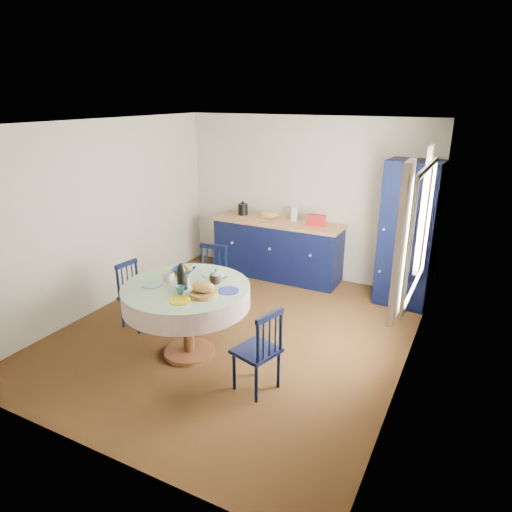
% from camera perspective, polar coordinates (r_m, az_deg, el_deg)
% --- Properties ---
extents(floor, '(4.50, 4.50, 0.00)m').
position_cam_1_polar(floor, '(5.73, -2.68, -9.56)').
color(floor, black).
rests_on(floor, ground).
extents(ceiling, '(4.50, 4.50, 0.00)m').
position_cam_1_polar(ceiling, '(5.01, -3.14, 16.27)').
color(ceiling, white).
rests_on(ceiling, wall_back).
extents(wall_back, '(4.00, 0.02, 2.50)m').
position_cam_1_polar(wall_back, '(7.21, 6.13, 7.14)').
color(wall_back, silver).
rests_on(wall_back, floor).
extents(wall_left, '(0.02, 4.50, 2.50)m').
position_cam_1_polar(wall_left, '(6.44, -18.56, 4.74)').
color(wall_left, silver).
rests_on(wall_left, floor).
extents(wall_right, '(0.02, 4.50, 2.50)m').
position_cam_1_polar(wall_right, '(4.62, 19.15, -0.97)').
color(wall_right, silver).
rests_on(wall_right, floor).
extents(window, '(0.10, 1.74, 1.45)m').
position_cam_1_polar(window, '(4.83, 19.52, 3.29)').
color(window, white).
rests_on(window, wall_right).
extents(kitchen_counter, '(2.07, 0.64, 1.16)m').
position_cam_1_polar(kitchen_counter, '(7.27, 2.73, 1.02)').
color(kitchen_counter, black).
rests_on(kitchen_counter, floor).
extents(pantry_cabinet, '(0.73, 0.55, 1.99)m').
position_cam_1_polar(pantry_cabinet, '(6.49, 18.51, 2.52)').
color(pantry_cabinet, black).
rests_on(pantry_cabinet, floor).
extents(dining_table, '(1.38, 1.38, 1.12)m').
position_cam_1_polar(dining_table, '(5.02, -8.60, -5.06)').
color(dining_table, '#5D2F1A').
rests_on(dining_table, floor).
extents(chair_left, '(0.40, 0.41, 0.83)m').
position_cam_1_polar(chair_left, '(5.92, -14.82, -4.68)').
color(chair_left, black).
rests_on(chair_left, floor).
extents(chair_far, '(0.46, 0.45, 0.93)m').
position_cam_1_polar(chair_far, '(6.03, -5.78, -3.10)').
color(chair_far, black).
rests_on(chair_far, floor).
extents(chair_right, '(0.47, 0.49, 0.89)m').
position_cam_1_polar(chair_right, '(4.50, 0.40, -11.68)').
color(chair_right, black).
rests_on(chair_right, floor).
extents(mug_a, '(0.13, 0.13, 0.10)m').
position_cam_1_polar(mug_a, '(5.10, -10.89, -2.63)').
color(mug_a, silver).
rests_on(mug_a, dining_table).
extents(mug_b, '(0.09, 0.09, 0.09)m').
position_cam_1_polar(mug_b, '(4.77, -9.44, -4.23)').
color(mug_b, teal).
rests_on(mug_b, dining_table).
extents(mug_c, '(0.14, 0.14, 0.11)m').
position_cam_1_polar(mug_c, '(4.97, -5.08, -2.89)').
color(mug_c, black).
rests_on(mug_c, dining_table).
extents(mug_d, '(0.11, 0.11, 0.10)m').
position_cam_1_polar(mug_d, '(5.30, -8.43, -1.63)').
color(mug_d, silver).
rests_on(mug_d, dining_table).
extents(cobalt_bowl, '(0.25, 0.25, 0.06)m').
position_cam_1_polar(cobalt_bowl, '(5.31, -9.05, -1.83)').
color(cobalt_bowl, navy).
rests_on(cobalt_bowl, dining_table).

